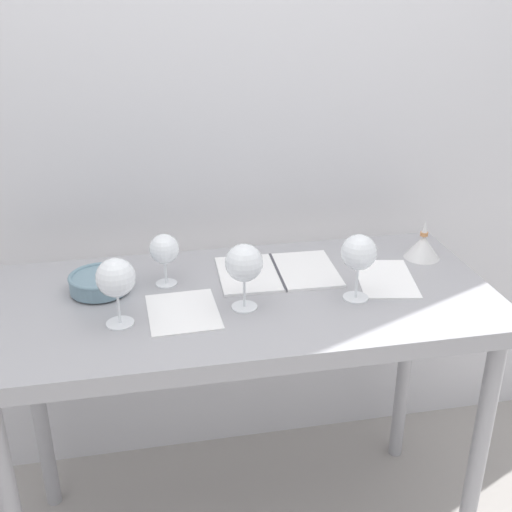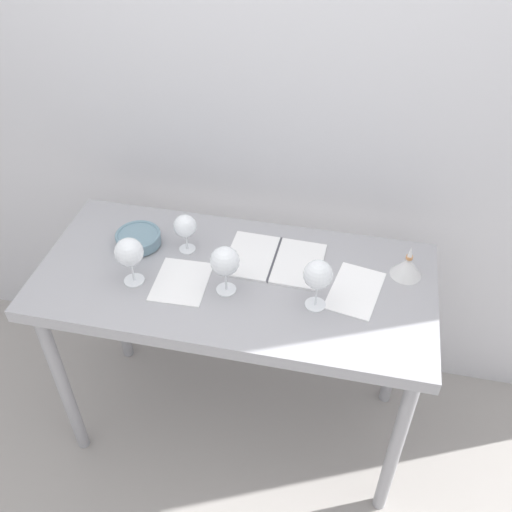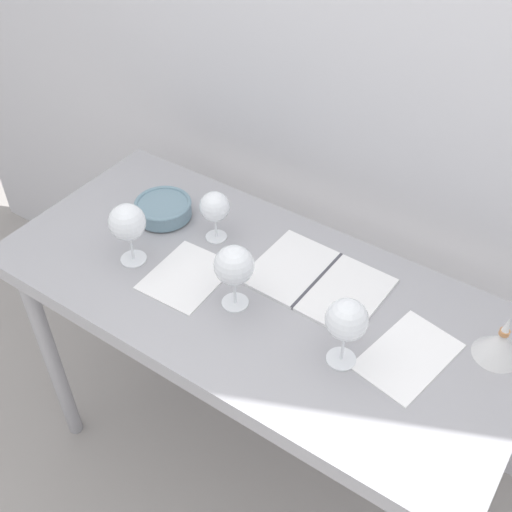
{
  "view_description": "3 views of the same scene",
  "coord_description": "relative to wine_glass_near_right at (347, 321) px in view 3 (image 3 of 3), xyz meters",
  "views": [
    {
      "loc": [
        -0.27,
        -1.55,
        1.73
      ],
      "look_at": [
        0.04,
        0.01,
        1.01
      ],
      "focal_mm": 44.77,
      "sensor_mm": 36.0,
      "label": 1
    },
    {
      "loc": [
        0.38,
        -1.43,
        2.27
      ],
      "look_at": [
        0.08,
        0.01,
        1.0
      ],
      "focal_mm": 40.04,
      "sensor_mm": 36.0,
      "label": 2
    },
    {
      "loc": [
        0.65,
        -0.95,
        2.05
      ],
      "look_at": [
        -0.03,
        0.04,
        0.96
      ],
      "focal_mm": 43.7,
      "sensor_mm": 36.0,
      "label": 3
    }
  ],
  "objects": [
    {
      "name": "ground_plane",
      "position": [
        -0.3,
        0.09,
        -1.03
      ],
      "size": [
        6.0,
        6.0,
        0.0
      ],
      "primitive_type": "plane",
      "color": "#99948F"
    },
    {
      "name": "back_wall",
      "position": [
        -0.3,
        0.58,
        0.27
      ],
      "size": [
        3.8,
        0.04,
        2.6
      ],
      "primitive_type": "cube",
      "color": "silver",
      "rests_on": "ground_plane"
    },
    {
      "name": "steel_counter",
      "position": [
        -0.3,
        0.08,
        -0.24
      ],
      "size": [
        1.4,
        0.65,
        0.9
      ],
      "color": "#97979C",
      "rests_on": "ground_plane"
    },
    {
      "name": "wine_glass_near_right",
      "position": [
        0.0,
        0.0,
        0.0
      ],
      "size": [
        0.1,
        0.1,
        0.19
      ],
      "color": "white",
      "rests_on": "steel_counter"
    },
    {
      "name": "wine_glass_far_left",
      "position": [
        -0.5,
        0.19,
        -0.03
      ],
      "size": [
        0.08,
        0.08,
        0.15
      ],
      "color": "white",
      "rests_on": "steel_counter"
    },
    {
      "name": "wine_glass_near_left",
      "position": [
        -0.63,
        -0.02,
        -0.01
      ],
      "size": [
        0.1,
        0.1,
        0.18
      ],
      "color": "white",
      "rests_on": "steel_counter"
    },
    {
      "name": "wine_glass_near_center",
      "position": [
        -0.31,
        0.01,
        -0.01
      ],
      "size": [
        0.1,
        0.1,
        0.18
      ],
      "color": "white",
      "rests_on": "steel_counter"
    },
    {
      "name": "open_notebook",
      "position": [
        -0.17,
        0.19,
        -0.13
      ],
      "size": [
        0.35,
        0.26,
        0.01
      ],
      "rotation": [
        0.0,
        0.0,
        -0.03
      ],
      "color": "white",
      "rests_on": "steel_counter"
    },
    {
      "name": "tasting_sheet_upper",
      "position": [
        0.12,
        0.1,
        -0.13
      ],
      "size": [
        0.2,
        0.27,
        0.0
      ],
      "primitive_type": "cube",
      "rotation": [
        0.0,
        0.0,
        -0.19
      ],
      "color": "white",
      "rests_on": "steel_counter"
    },
    {
      "name": "tasting_sheet_lower",
      "position": [
        -0.47,
        0.01,
        -0.13
      ],
      "size": [
        0.19,
        0.23,
        0.0
      ],
      "primitive_type": "cube",
      "rotation": [
        0.0,
        0.0,
        0.03
      ],
      "color": "white",
      "rests_on": "steel_counter"
    },
    {
      "name": "tasting_bowl",
      "position": [
        -0.69,
        0.17,
        -0.1
      ],
      "size": [
        0.17,
        0.17,
        0.05
      ],
      "color": "beige",
      "rests_on": "steel_counter"
    },
    {
      "name": "decanter_funnel",
      "position": [
        0.29,
        0.22,
        -0.09
      ],
      "size": [
        0.11,
        0.11,
        0.12
      ],
      "color": "silver",
      "rests_on": "steel_counter"
    }
  ]
}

